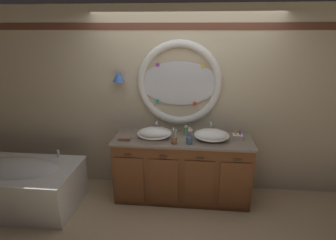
# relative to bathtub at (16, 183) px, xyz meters

# --- Properties ---
(ground_plane) EXTENTS (14.00, 14.00, 0.00)m
(ground_plane) POSITION_rel_bathtub_xyz_m (2.20, 0.19, -0.35)
(ground_plane) COLOR tan
(back_wall_assembly) EXTENTS (6.40, 0.26, 2.60)m
(back_wall_assembly) POSITION_rel_bathtub_xyz_m (2.19, 0.78, 0.99)
(back_wall_assembly) COLOR beige
(back_wall_assembly) RESTS_ON ground_plane
(vanity_counter) EXTENTS (1.86, 0.65, 0.89)m
(vanity_counter) POSITION_rel_bathtub_xyz_m (2.20, 0.44, 0.10)
(vanity_counter) COLOR brown
(vanity_counter) RESTS_ON ground_plane
(bathtub) EXTENTS (1.66, 0.88, 0.68)m
(bathtub) POSITION_rel_bathtub_xyz_m (0.00, 0.00, 0.00)
(bathtub) COLOR white
(bathtub) RESTS_ON ground_plane
(sink_basin_left) EXTENTS (0.46, 0.46, 0.13)m
(sink_basin_left) POSITION_rel_bathtub_xyz_m (1.82, 0.41, 0.62)
(sink_basin_left) COLOR white
(sink_basin_left) RESTS_ON vanity_counter
(sink_basin_right) EXTENTS (0.46, 0.46, 0.14)m
(sink_basin_right) POSITION_rel_bathtub_xyz_m (2.58, 0.41, 0.62)
(sink_basin_right) COLOR white
(sink_basin_right) RESTS_ON vanity_counter
(faucet_set_left) EXTENTS (0.21, 0.12, 0.15)m
(faucet_set_left) POSITION_rel_bathtub_xyz_m (1.82, 0.66, 0.61)
(faucet_set_left) COLOR silver
(faucet_set_left) RESTS_ON vanity_counter
(faucet_set_right) EXTENTS (0.21, 0.14, 0.17)m
(faucet_set_right) POSITION_rel_bathtub_xyz_m (2.58, 0.66, 0.62)
(faucet_set_right) COLOR silver
(faucet_set_right) RESTS_ON vanity_counter
(toothbrush_holder_left) EXTENTS (0.08, 0.08, 0.21)m
(toothbrush_holder_left) POSITION_rel_bathtub_xyz_m (2.10, 0.24, 0.61)
(toothbrush_holder_left) COLOR #996647
(toothbrush_holder_left) RESTS_ON vanity_counter
(toothbrush_holder_right) EXTENTS (0.09, 0.09, 0.22)m
(toothbrush_holder_right) POSITION_rel_bathtub_xyz_m (2.29, 0.26, 0.61)
(toothbrush_holder_right) COLOR slate
(toothbrush_holder_right) RESTS_ON vanity_counter
(soap_dispenser) EXTENTS (0.06, 0.07, 0.15)m
(soap_dispenser) POSITION_rel_bathtub_xyz_m (2.24, 0.56, 0.61)
(soap_dispenser) COLOR #6BAD66
(soap_dispenser) RESTS_ON vanity_counter
(folded_hand_towel) EXTENTS (0.16, 0.10, 0.04)m
(folded_hand_towel) POSITION_rel_bathtub_xyz_m (1.44, 0.31, 0.57)
(folded_hand_towel) COLOR #936B56
(folded_hand_towel) RESTS_ON vanity_counter
(toiletry_basket) EXTENTS (0.13, 0.11, 0.11)m
(toiletry_basket) POSITION_rel_bathtub_xyz_m (2.93, 0.50, 0.58)
(toiletry_basket) COLOR beige
(toiletry_basket) RESTS_ON vanity_counter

